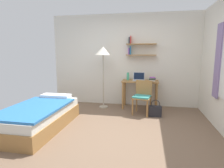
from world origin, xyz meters
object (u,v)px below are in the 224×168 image
Objects in this scene: desk_chair at (142,95)px; laptop at (139,78)px; standing_lamp at (103,54)px; water_bottle at (128,76)px; desk at (140,86)px; book_stack at (152,79)px; bed at (39,117)px; handbag at (155,111)px.

desk_chair is 0.62m from laptop.
standing_lamp is 8.12× the size of water_bottle.
book_stack is (0.32, 0.00, 0.21)m from desk.
standing_lamp is 0.92m from water_bottle.
water_bottle is (1.59, 1.88, 0.63)m from bed.
desk_chair is 1.54m from standing_lamp.
desk_chair is 2.64× the size of laptop.
laptop is at bearing 179.26° from book_stack.
desk_chair is (0.09, -0.48, -0.14)m from desk.
book_stack is 0.57× the size of handbag.
book_stack is 0.94m from handbag.
water_bottle is at bearing 170.60° from desk.
desk is at bearing 122.04° from handbag.
book_stack is at bearing 64.05° from desk_chair.
desk_chair is at bearing -75.67° from laptop.
book_stack is at bearing 39.12° from bed.
bed is 8.16× the size of book_stack.
bed is 2.68m from desk.
handbag is at bearing -43.32° from water_bottle.
bed is 2.31m from standing_lamp.
desk_chair reaches higher than handbag.
laptop is 1.04m from handbag.
desk is at bearing -11.04° from laptop.
desk is 4.18× the size of book_stack.
bed is 6.09× the size of laptop.
laptop is 0.77× the size of handbag.
laptop is (-0.12, 0.49, 0.36)m from desk_chair.
standing_lamp reaches higher than handbag.
bed is at bearing -130.15° from water_bottle.
desk_chair is (2.01, 1.34, 0.23)m from bed.
standing_lamp is 7.17× the size of book_stack.
bed reaches higher than handbag.
book_stack is (2.25, 1.83, 0.58)m from bed.
bed is at bearing -135.86° from laptop.
standing_lamp reaches higher than book_stack.
desk_chair is 0.49× the size of standing_lamp.
standing_lamp is 1.18m from laptop.
desk_chair is 0.64m from book_stack.
desk is 2.39× the size of handbag.
water_bottle reaches higher than desk.
bed is 1.14× the size of standing_lamp.
laptop reaches higher than desk.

